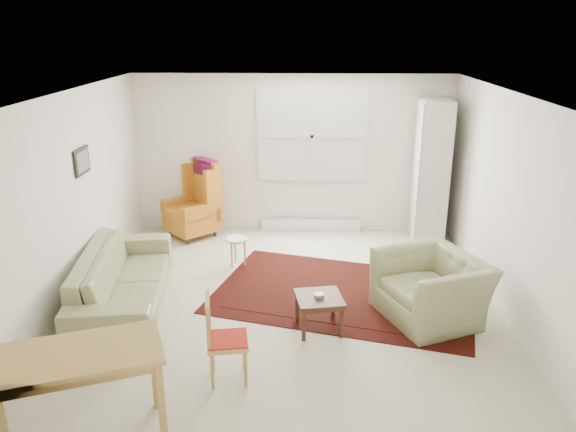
{
  "coord_description": "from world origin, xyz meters",
  "views": [
    {
      "loc": [
        0.2,
        -5.98,
        3.19
      ],
      "look_at": [
        0.0,
        0.3,
        1.05
      ],
      "focal_mm": 35.0,
      "sensor_mm": 36.0,
      "label": 1
    }
  ],
  "objects_px": {
    "sofa": "(122,268)",
    "armchair": "(432,282)",
    "coffee_table": "(319,313)",
    "desk_chair": "(228,339)",
    "wingback_chair": "(190,200)",
    "cabinet": "(430,172)",
    "stool": "(237,252)",
    "desk": "(79,399)"
  },
  "relations": [
    {
      "from": "sofa",
      "to": "armchair",
      "type": "xyz_separation_m",
      "value": [
        3.6,
        -0.2,
        -0.03
      ]
    },
    {
      "from": "coffee_table",
      "to": "desk_chair",
      "type": "bearing_deg",
      "value": -132.66
    },
    {
      "from": "wingback_chair",
      "to": "cabinet",
      "type": "relative_size",
      "value": 0.56
    },
    {
      "from": "wingback_chair",
      "to": "coffee_table",
      "type": "relative_size",
      "value": 2.47
    },
    {
      "from": "sofa",
      "to": "cabinet",
      "type": "distance_m",
      "value": 4.71
    },
    {
      "from": "stool",
      "to": "cabinet",
      "type": "xyz_separation_m",
      "value": [
        2.84,
        1.13,
        0.88
      ]
    },
    {
      "from": "coffee_table",
      "to": "cabinet",
      "type": "bearing_deg",
      "value": 58.63
    },
    {
      "from": "armchair",
      "to": "desk",
      "type": "relative_size",
      "value": 0.86
    },
    {
      "from": "stool",
      "to": "desk_chair",
      "type": "height_order",
      "value": "desk_chair"
    },
    {
      "from": "wingback_chair",
      "to": "stool",
      "type": "height_order",
      "value": "wingback_chair"
    },
    {
      "from": "wingback_chair",
      "to": "desk",
      "type": "height_order",
      "value": "wingback_chair"
    },
    {
      "from": "armchair",
      "to": "wingback_chair",
      "type": "height_order",
      "value": "wingback_chair"
    },
    {
      "from": "sofa",
      "to": "wingback_chair",
      "type": "xyz_separation_m",
      "value": [
        0.36,
        2.33,
        0.14
      ]
    },
    {
      "from": "coffee_table",
      "to": "desk",
      "type": "height_order",
      "value": "desk"
    },
    {
      "from": "coffee_table",
      "to": "stool",
      "type": "distance_m",
      "value": 2.04
    },
    {
      "from": "armchair",
      "to": "cabinet",
      "type": "bearing_deg",
      "value": 146.15
    },
    {
      "from": "coffee_table",
      "to": "cabinet",
      "type": "relative_size",
      "value": 0.23
    },
    {
      "from": "armchair",
      "to": "stool",
      "type": "height_order",
      "value": "armchair"
    },
    {
      "from": "wingback_chair",
      "to": "armchair",
      "type": "bearing_deg",
      "value": 7.81
    },
    {
      "from": "wingback_chair",
      "to": "coffee_table",
      "type": "bearing_deg",
      "value": -9.7
    },
    {
      "from": "sofa",
      "to": "stool",
      "type": "relative_size",
      "value": 5.68
    },
    {
      "from": "cabinet",
      "to": "armchair",
      "type": "bearing_deg",
      "value": -97.38
    },
    {
      "from": "armchair",
      "to": "desk_chair",
      "type": "bearing_deg",
      "value": -82.95
    },
    {
      "from": "sofa",
      "to": "desk_chair",
      "type": "height_order",
      "value": "sofa"
    },
    {
      "from": "sofa",
      "to": "desk",
      "type": "bearing_deg",
      "value": -178.13
    },
    {
      "from": "cabinet",
      "to": "wingback_chair",
      "type": "bearing_deg",
      "value": -177.07
    },
    {
      "from": "desk_chair",
      "to": "cabinet",
      "type": "bearing_deg",
      "value": -43.23
    },
    {
      "from": "sofa",
      "to": "desk_chair",
      "type": "relative_size",
      "value": 2.71
    },
    {
      "from": "cabinet",
      "to": "desk",
      "type": "relative_size",
      "value": 1.65
    },
    {
      "from": "sofa",
      "to": "wingback_chair",
      "type": "bearing_deg",
      "value": -16.48
    },
    {
      "from": "coffee_table",
      "to": "sofa",
      "type": "bearing_deg",
      "value": 167.32
    },
    {
      "from": "desk",
      "to": "desk_chair",
      "type": "bearing_deg",
      "value": 40.88
    },
    {
      "from": "stool",
      "to": "desk",
      "type": "bearing_deg",
      "value": -102.89
    },
    {
      "from": "coffee_table",
      "to": "stool",
      "type": "bearing_deg",
      "value": 122.7
    },
    {
      "from": "armchair",
      "to": "desk_chair",
      "type": "height_order",
      "value": "armchair"
    },
    {
      "from": "cabinet",
      "to": "desk_chair",
      "type": "distance_m",
      "value": 4.65
    },
    {
      "from": "stool",
      "to": "desk",
      "type": "xyz_separation_m",
      "value": [
        -0.82,
        -3.57,
        0.21
      ]
    },
    {
      "from": "desk_chair",
      "to": "desk",
      "type": "bearing_deg",
      "value": 122.15
    },
    {
      "from": "stool",
      "to": "desk_chair",
      "type": "distance_m",
      "value": 2.68
    },
    {
      "from": "desk",
      "to": "stool",
      "type": "bearing_deg",
      "value": 77.11
    },
    {
      "from": "sofa",
      "to": "armchair",
      "type": "bearing_deg",
      "value": -100.82
    },
    {
      "from": "armchair",
      "to": "coffee_table",
      "type": "xyz_separation_m",
      "value": [
        -1.28,
        -0.32,
        -0.24
      ]
    }
  ]
}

